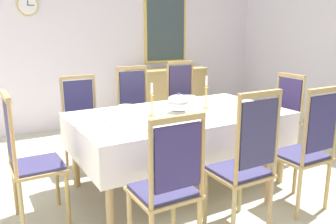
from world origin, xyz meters
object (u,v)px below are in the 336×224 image
bowl_near_right (188,98)px  soup_tureen (179,103)px  chair_north_a (83,120)px  spoon_secondary (196,98)px  dining_table (180,120)px  sideboard (168,94)px  chair_north_b (137,111)px  chair_head_west (29,158)px  framed_painting (165,20)px  chair_head_east (281,116)px  candlestick_east (206,96)px  bowl_near_left (126,106)px  mounted_clock (28,5)px  chair_north_c (185,105)px  chair_south_b (245,162)px  candlestick_west (152,103)px  chair_south_a (168,185)px  spoon_primary (116,108)px  chair_south_c (307,148)px

bowl_near_right → soup_tureen: bearing=-131.7°
chair_north_a → spoon_secondary: chair_north_a is taller
dining_table → sideboard: bearing=62.7°
chair_north_b → spoon_secondary: chair_north_b is taller
chair_head_west → sideboard: chair_head_west is taller
spoon_secondary → framed_painting: 2.54m
bowl_near_right → dining_table: bearing=-130.6°
chair_head_east → candlestick_east: candlestick_east is taller
bowl_near_right → spoon_secondary: (0.13, 0.03, -0.02)m
chair_north_a → sideboard: 2.48m
bowl_near_left → chair_head_west: bearing=-156.7°
mounted_clock → chair_north_c: bearing=-46.2°
bowl_near_left → framed_painting: 3.02m
chair_north_c → chair_north_a: bearing=0.3°
chair_head_west → chair_south_b: bearing=55.3°
bowl_near_right → chair_north_b: bearing=131.2°
bowl_near_right → chair_head_east: bearing=-25.3°
chair_head_west → candlestick_west: (1.15, 0.00, 0.33)m
chair_head_west → soup_tureen: bearing=90.0°
bowl_near_right → spoon_secondary: bearing=11.4°
chair_north_b → candlestick_east: 1.11m
chair_south_a → soup_tureen: (0.70, 1.00, 0.31)m
chair_south_a → chair_head_west: size_ratio=0.97×
bowl_near_left → spoon_primary: size_ratio=0.94×
candlestick_west → bowl_near_right: candlestick_west is taller
candlestick_west → chair_north_b: bearing=73.4°
chair_head_east → framed_painting: (-0.09, 2.72, 1.18)m
chair_south_c → chair_head_east: (0.77, 1.00, -0.02)m
bowl_near_right → spoon_secondary: 0.13m
chair_north_a → soup_tureen: (0.70, -0.99, 0.32)m
chair_south_b → chair_head_west: 1.76m
chair_north_c → framed_painting: 2.17m
dining_table → chair_north_a: size_ratio=1.97×
chair_south_a → soup_tureen: bearing=54.9°
chair_south_b → spoon_secondary: size_ratio=6.76×
mounted_clock → bowl_near_right: bearing=-58.4°
spoon_primary → candlestick_east: bearing=-16.0°
chair_head_west → chair_north_a: bearing=142.9°
chair_south_b → chair_south_c: 0.72m
candlestick_east → sideboard: size_ratio=0.24×
chair_head_east → bowl_near_left: chair_head_east is taller
chair_north_a → spoon_primary: bearing=113.2°
chair_south_b → chair_north_b: chair_south_b is taller
chair_head_east → candlestick_east: size_ratio=3.05×
chair_south_a → mounted_clock: size_ratio=3.78×
sideboard → candlestick_west: bearing=57.1°
chair_north_a → mounted_clock: 2.21m
candlestick_east → dining_table: bearing=180.0°
soup_tureen → framed_painting: bearing=63.0°
bowl_near_right → chair_south_c: bearing=-79.6°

